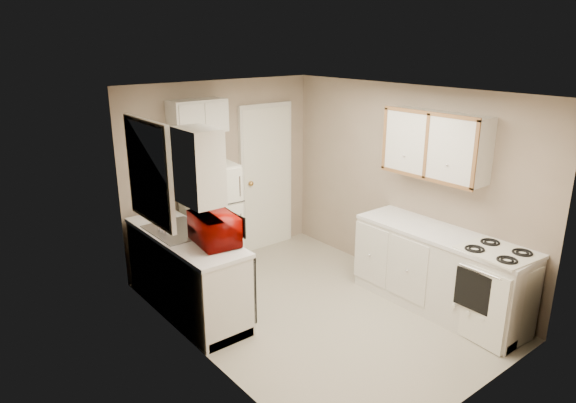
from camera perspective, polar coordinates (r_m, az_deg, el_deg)
floor at (r=5.87m, az=3.12°, el=-11.95°), size 3.80×3.80×0.00m
ceiling at (r=5.12m, az=3.57°, el=12.07°), size 3.80×3.80×0.00m
wall_left at (r=4.61m, az=-9.78°, el=-4.20°), size 3.80×3.80×0.00m
wall_right at (r=6.36m, az=12.78°, el=1.76°), size 3.80×3.80×0.00m
wall_back at (r=6.85m, az=-7.35°, el=3.19°), size 2.80×2.80×0.00m
wall_front at (r=4.26m, az=20.77°, el=-7.07°), size 2.80×2.80×0.00m
left_counter at (r=5.77m, az=-11.18°, el=-7.78°), size 0.60×1.80×0.90m
dishwasher at (r=5.41m, az=-5.45°, el=-8.83°), size 0.03×0.58×0.72m
sink at (r=5.73m, az=-12.13°, el=-3.55°), size 0.54×0.74×0.16m
microwave at (r=5.26m, az=-8.11°, el=-3.08°), size 0.60×0.38×0.37m
soap_bottle at (r=5.89m, az=-13.54°, el=-1.61°), size 0.08×0.08×0.16m
window_blinds at (r=5.41m, az=-15.08°, el=3.18°), size 0.10×0.98×1.08m
upper_cabinet_left at (r=4.68m, az=-9.88°, el=3.85°), size 0.30×0.45×0.70m
refrigerator at (r=6.49m, az=-8.58°, el=-2.05°), size 0.65×0.63×1.45m
cabinet_over_fridge at (r=6.37m, az=-10.02°, el=9.32°), size 0.70×0.30×0.40m
interior_door at (r=7.23m, az=-2.40°, el=2.64°), size 0.86×0.06×2.08m
right_counter at (r=5.94m, az=16.47°, el=-7.41°), size 0.60×2.00×0.90m
stove at (r=5.64m, az=21.72°, el=-9.90°), size 0.60×0.72×0.82m
upper_cabinet_right at (r=5.81m, az=16.08°, el=6.11°), size 0.30×1.20×0.70m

